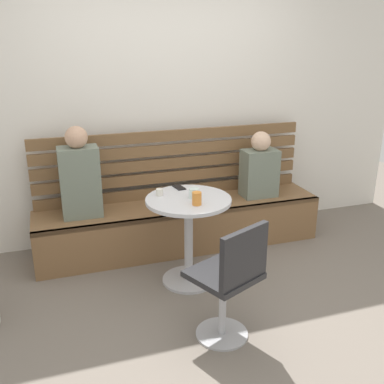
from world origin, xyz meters
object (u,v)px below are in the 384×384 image
Objects in this scene: cup_glass_short at (194,193)px; phone_on_table at (179,187)px; cafe_table at (189,224)px; white_chair at (231,279)px; booth_bench at (181,225)px; cup_tumbler_orange at (197,199)px; person_adult at (80,177)px; person_child_left at (260,168)px; cup_espresso_small at (160,192)px.

phone_on_table is (-0.04, 0.27, -0.04)m from cup_glass_short.
cafe_table is 0.87× the size of white_chair.
white_chair is at bearing -94.10° from booth_bench.
cup_tumbler_orange is (-0.11, -0.80, 0.57)m from booth_bench.
person_child_left is (1.71, -0.02, -0.08)m from person_adult.
phone_on_table is at bearing 91.16° from white_chair.
cup_tumbler_orange is (-0.01, 0.65, 0.33)m from white_chair.
cup_espresso_small is at bearing 145.81° from cafe_table.
booth_bench is at bearing 57.18° from cup_espresso_small.
booth_bench is 0.86m from cup_glass_short.
booth_bench is 3.65× the size of cafe_table.
phone_on_table is at bearing -108.46° from booth_bench.
cup_tumbler_orange is 0.15m from cup_glass_short.
booth_bench is at bearing 82.62° from cup_glass_short.
cup_tumbler_orange is at bearing -53.27° from cup_espresso_small.
cup_espresso_small is at bearing 126.73° from cup_tumbler_orange.
person_child_left is 11.55× the size of cup_espresso_small.
phone_on_table is (0.20, 0.13, -0.02)m from cup_espresso_small.
cafe_table is 1.05m from person_adult.
white_chair is 6.07× the size of phone_on_table.
cup_glass_short is at bearing -97.38° from booth_bench.
person_child_left is at bearing 35.60° from cup_glass_short.
white_chair is at bearing -122.33° from person_child_left.
cup_tumbler_orange is at bearing 90.64° from white_chair.
booth_bench is 3.37× the size of person_adult.
white_chair is 1.11m from phone_on_table.
booth_bench is at bearing 179.04° from person_child_left.
person_child_left is 1.24m from cup_espresso_small.
cup_espresso_small is (-0.33, -0.51, 0.55)m from booth_bench.
person_child_left reaches higher than booth_bench.
cup_espresso_small reaches higher than cafe_table.
cup_glass_short reaches higher than booth_bench.
person_adult is (-0.80, 1.46, 0.34)m from white_chair.
cafe_table is 0.35m from cup_espresso_small.
cup_tumbler_orange is at bearing -100.49° from cup_glass_short.
booth_bench is 4.17× the size of person_child_left.
cup_tumbler_orange reaches higher than phone_on_table.
phone_on_table is (-0.02, 1.07, 0.28)m from white_chair.
booth_bench is 3.18× the size of white_chair.
cafe_table is 9.25× the size of cup_glass_short.
cup_espresso_small is 0.24m from phone_on_table.
person_child_left reaches higher than cup_espresso_small.
person_adult is 1.71m from person_child_left.
booth_bench is at bearing 85.90° from white_chair.
person_adult is 1.05m from cup_glass_short.
person_child_left is (0.91, 1.44, 0.26)m from white_chair.
person_adult is at bearing 141.26° from cup_glass_short.
white_chair is 1.72m from person_child_left.
person_adult is at bearing 118.74° from white_chair.
cafe_table is at bearing -146.03° from person_child_left.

